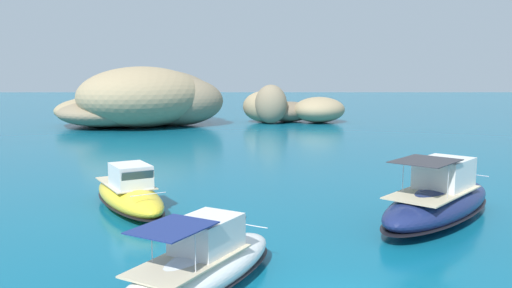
{
  "coord_description": "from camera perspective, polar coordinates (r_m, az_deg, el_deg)",
  "views": [
    {
      "loc": [
        -2.77,
        -15.09,
        7.23
      ],
      "look_at": [
        -2.61,
        16.23,
        2.98
      ],
      "focal_mm": 35.75,
      "sensor_mm": 36.0,
      "label": 1
    }
  ],
  "objects": [
    {
      "name": "motorboat_navy",
      "position": [
        27.01,
        19.81,
        -5.97
      ],
      "size": [
        9.38,
        9.95,
        3.29
      ],
      "color": "navy",
      "rests_on": "ground"
    },
    {
      "name": "islet_small",
      "position": [
        78.22,
        3.81,
        3.99
      ],
      "size": [
        18.18,
        12.09,
        5.82
      ],
      "color": "#756651",
      "rests_on": "ground"
    },
    {
      "name": "motorboat_yellow",
      "position": [
        28.45,
        -14.0,
        -5.46
      ],
      "size": [
        6.55,
        8.75,
        2.54
      ],
      "color": "yellow",
      "rests_on": "ground"
    },
    {
      "name": "islet_large",
      "position": [
        76.29,
        -12.48,
        4.78
      ],
      "size": [
        28.52,
        30.19,
        8.41
      ],
      "color": "#9E8966",
      "rests_on": "ground"
    },
    {
      "name": "motorboat_white",
      "position": [
        17.73,
        -6.16,
        -13.48
      ],
      "size": [
        6.28,
        8.42,
        2.6
      ],
      "color": "white",
      "rests_on": "ground"
    }
  ]
}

